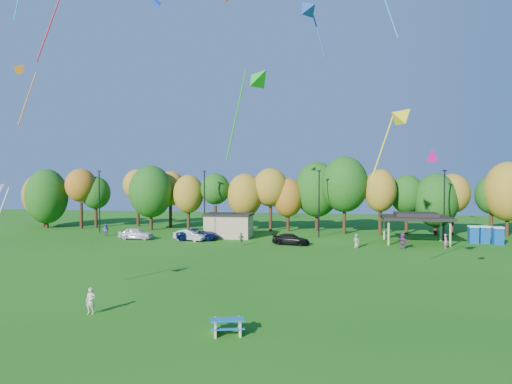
% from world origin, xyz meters
% --- Properties ---
extents(ground, '(160.00, 160.00, 0.00)m').
position_xyz_m(ground, '(0.00, 0.00, 0.00)').
color(ground, '#19600F').
rests_on(ground, ground).
extents(tree_line, '(93.57, 10.55, 11.15)m').
position_xyz_m(tree_line, '(-1.03, 45.51, 5.91)').
color(tree_line, black).
rests_on(tree_line, ground).
extents(lamp_posts, '(64.50, 0.25, 9.09)m').
position_xyz_m(lamp_posts, '(2.00, 40.00, 4.90)').
color(lamp_posts, black).
rests_on(lamp_posts, ground).
extents(utility_building, '(6.30, 4.30, 3.25)m').
position_xyz_m(utility_building, '(-10.00, 38.00, 1.64)').
color(utility_building, tan).
rests_on(utility_building, ground).
extents(pavilion, '(8.20, 6.20, 3.77)m').
position_xyz_m(pavilion, '(14.00, 37.00, 3.23)').
color(pavilion, tan).
rests_on(pavilion, ground).
extents(porta_potties, '(3.75, 2.00, 2.18)m').
position_xyz_m(porta_potties, '(22.28, 37.74, 1.10)').
color(porta_potties, '#0B4594').
rests_on(porta_potties, ground).
extents(picnic_table, '(2.09, 1.88, 0.77)m').
position_xyz_m(picnic_table, '(-1.40, 1.27, 0.44)').
color(picnic_table, tan).
rests_on(picnic_table, ground).
extents(kite_flyer, '(0.62, 0.44, 1.60)m').
position_xyz_m(kite_flyer, '(-10.26, 3.13, 0.80)').
color(kite_flyer, beige).
rests_on(kite_flyer, ground).
extents(car_a, '(4.54, 1.85, 1.55)m').
position_xyz_m(car_a, '(-21.59, 34.13, 0.77)').
color(car_a, silver).
rests_on(car_a, ground).
extents(car_b, '(4.58, 2.71, 1.43)m').
position_xyz_m(car_b, '(-14.26, 34.20, 0.71)').
color(car_b, '#A9A9AF').
rests_on(car_b, ground).
extents(car_c, '(5.68, 3.13, 1.51)m').
position_xyz_m(car_c, '(-13.40, 34.81, 0.75)').
color(car_c, '#0C194A').
rests_on(car_c, ground).
extents(car_d, '(4.79, 2.61, 1.32)m').
position_xyz_m(car_d, '(-1.10, 32.89, 0.66)').
color(car_d, black).
rests_on(car_d, ground).
extents(far_person_0, '(1.06, 0.72, 1.53)m').
position_xyz_m(far_person_0, '(-14.31, 34.78, 0.76)').
color(far_person_0, teal).
rests_on(far_person_0, ground).
extents(far_person_1, '(0.95, 0.90, 1.58)m').
position_xyz_m(far_person_1, '(-6.84, 30.96, 0.79)').
color(far_person_1, olive).
rests_on(far_person_1, ground).
extents(far_person_2, '(0.95, 0.92, 1.64)m').
position_xyz_m(far_person_2, '(6.59, 31.74, 0.82)').
color(far_person_2, '#74875C').
rests_on(far_person_2, ground).
extents(far_person_3, '(0.50, 0.66, 1.65)m').
position_xyz_m(far_person_3, '(16.70, 33.26, 0.82)').
color(far_person_3, '#C55D93').
rests_on(far_person_3, ground).
extents(far_person_4, '(1.60, 1.55, 1.82)m').
position_xyz_m(far_person_4, '(11.76, 31.86, 0.91)').
color(far_person_4, '#7E3683').
rests_on(far_person_4, ground).
extents(far_person_5, '(0.91, 0.77, 1.68)m').
position_xyz_m(far_person_5, '(-27.20, 36.59, 0.84)').
color(far_person_5, '#4B57A6').
rests_on(far_person_5, ground).
extents(kite_0, '(2.68, 2.42, 4.63)m').
position_xyz_m(kite_0, '(1.96, 12.34, 20.74)').
color(kite_0, '#1B3F98').
extents(kite_3, '(3.36, 2.06, 5.56)m').
position_xyz_m(kite_3, '(8.73, 10.66, 12.45)').
color(kite_3, yellow).
extents(kite_4, '(4.02, 3.50, 7.59)m').
position_xyz_m(kite_4, '(-1.53, 12.72, 15.86)').
color(kite_4, green).
extents(kite_9, '(1.60, 3.09, 5.30)m').
position_xyz_m(kite_9, '(-21.43, 12.15, 17.09)').
color(kite_9, orange).
extents(kite_12, '(1.57, 1.66, 1.34)m').
position_xyz_m(kite_12, '(-11.93, 17.58, 24.04)').
color(kite_12, blue).
extents(kite_14, '(1.17, 1.41, 1.23)m').
position_xyz_m(kite_14, '(10.30, 8.91, 9.68)').
color(kite_14, '#CD0B79').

